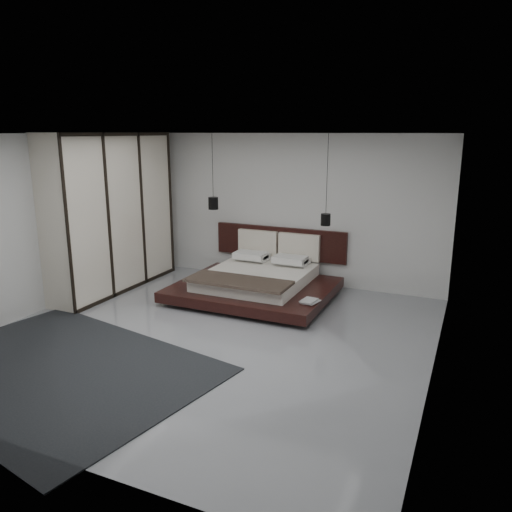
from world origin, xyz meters
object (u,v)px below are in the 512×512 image
at_px(wardrobe, 111,213).
at_px(rug, 56,369).
at_px(lattice_screen, 140,209).
at_px(bed, 258,280).
at_px(pendant_left, 213,203).
at_px(pendant_right, 326,219).

height_order(wardrobe, rug, wardrobe).
xyz_separation_m(lattice_screen, bed, (2.85, -0.54, -1.02)).
bearing_deg(pendant_left, pendant_right, 0.00).
bearing_deg(bed, lattice_screen, 169.34).
height_order(lattice_screen, wardrobe, wardrobe).
height_order(pendant_left, pendant_right, same).
bearing_deg(pendant_right, bed, -159.68).
bearing_deg(rug, bed, 73.10).
bearing_deg(rug, pendant_right, 61.50).
height_order(lattice_screen, rug, lattice_screen).
distance_m(pendant_left, rug, 4.30).
bearing_deg(pendant_left, rug, -90.23).
bearing_deg(rug, pendant_left, 89.77).
distance_m(pendant_left, pendant_right, 2.17).
bearing_deg(pendant_right, wardrobe, -164.10).
xyz_separation_m(pendant_left, rug, (-0.02, -4.01, -1.53)).
bearing_deg(bed, rug, -106.90).
distance_m(bed, rug, 3.79).
distance_m(bed, pendant_left, 1.71).
bearing_deg(wardrobe, pendant_left, 34.67).
relative_size(lattice_screen, rug, 0.69).
distance_m(lattice_screen, bed, 3.07).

